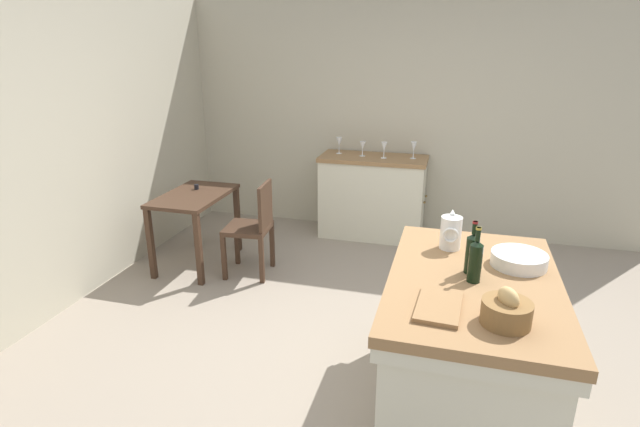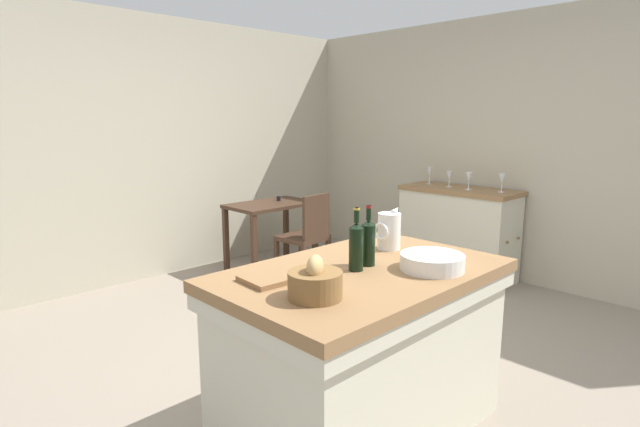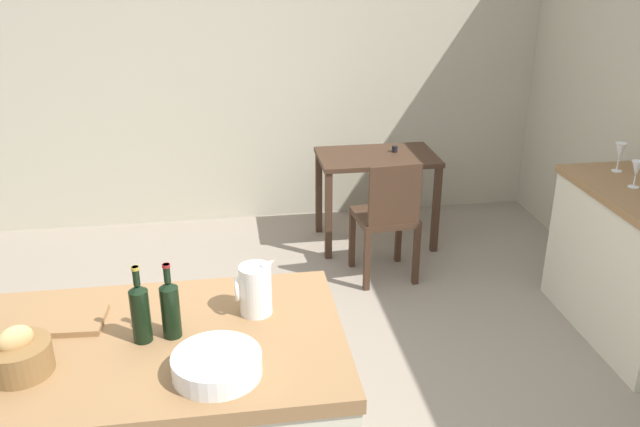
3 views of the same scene
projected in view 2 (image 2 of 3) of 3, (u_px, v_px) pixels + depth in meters
The scene contains 17 objects.
ground_plane at pixel (328, 360), 3.37m from camera, with size 6.76×6.76×0.00m, color gray.
wall_back at pixel (143, 150), 4.95m from camera, with size 5.32×0.12×2.60m, color #B2AA93.
wall_right at pixel (514, 150), 4.90m from camera, with size 0.12×5.20×2.60m, color #B2AA93.
island_table at pixel (361, 345), 2.54m from camera, with size 1.45×0.92×0.88m.
side_cabinet at pixel (458, 232), 5.09m from camera, with size 0.52×1.18×0.92m.
writing_desk at pixel (271, 214), 5.31m from camera, with size 0.90×0.56×0.77m.
wooden_chair at pixel (307, 235), 4.84m from camera, with size 0.43×0.43×0.90m.
pitcher at pixel (389, 231), 2.82m from camera, with size 0.17×0.13×0.25m.
wash_bowl at pixel (432, 262), 2.45m from camera, with size 0.32×0.32×0.08m, color white.
bread_basket at pixel (315, 283), 2.06m from camera, with size 0.23×0.23×0.18m.
cutting_board at pixel (280, 276), 2.32m from camera, with size 0.36×0.21×0.02m, color olive.
wine_bottle_dark at pixel (368, 241), 2.51m from camera, with size 0.07×0.07×0.31m.
wine_bottle_amber at pixel (356, 245), 2.42m from camera, with size 0.07×0.07×0.31m.
wine_glass_far_left at pixel (502, 179), 4.71m from camera, with size 0.07×0.07×0.18m.
wine_glass_left at pixel (469, 177), 4.87m from camera, with size 0.07×0.07×0.18m.
wine_glass_middle at pixel (450, 176), 5.07m from camera, with size 0.07×0.07×0.16m.
wine_glass_right at pixel (430, 172), 5.31m from camera, with size 0.07×0.07×0.18m.
Camera 2 is at (-2.22, -2.19, 1.61)m, focal length 27.99 mm.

